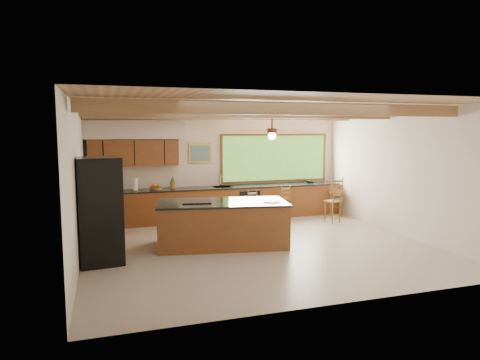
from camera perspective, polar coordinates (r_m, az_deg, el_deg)
name	(u,v)px	position (r m, az deg, el deg)	size (l,w,h in m)	color
ground	(258,246)	(9.34, 2.44, -8.80)	(7.20, 7.20, 0.00)	#B9A799
room_shell	(241,143)	(9.57, 0.20, 5.01)	(7.27, 6.54, 3.02)	beige
counter_run	(196,207)	(11.39, -5.84, -3.60)	(7.12, 3.10, 1.26)	brown
island	(222,223)	(9.29, -2.37, -5.82)	(2.94, 1.75, 0.98)	brown
refrigerator	(100,211)	(8.38, -18.20, -3.93)	(0.85, 0.83, 2.00)	black
bar_stool_a	(283,199)	(11.99, 5.79, -2.58)	(0.40, 0.40, 0.96)	brown
bar_stool_b	(249,205)	(10.90, 1.22, -3.39)	(0.46, 0.46, 0.99)	brown
bar_stool_c	(334,202)	(11.73, 12.39, -2.88)	(0.43, 0.43, 0.97)	brown
bar_stool_d	(337,193)	(12.72, 12.75, -1.68)	(0.52, 0.52, 1.14)	brown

